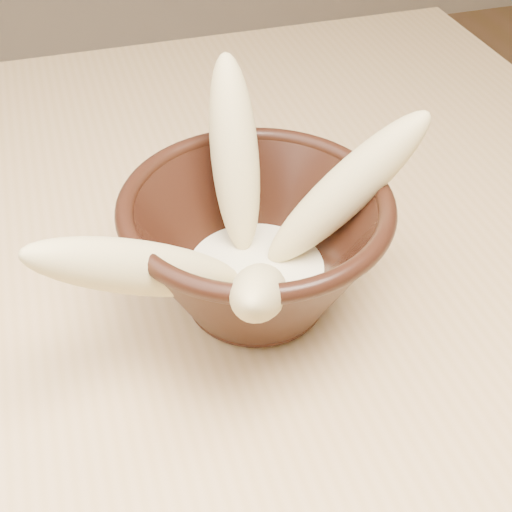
{
  "coord_description": "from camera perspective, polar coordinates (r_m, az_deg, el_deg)",
  "views": [
    {
      "loc": [
        0.01,
        -0.56,
        1.18
      ],
      "look_at": [
        0.14,
        -0.14,
        0.81
      ],
      "focal_mm": 50.0,
      "sensor_mm": 36.0,
      "label": 1
    }
  ],
  "objects": [
    {
      "name": "banana_upright",
      "position": [
        0.58,
        -1.71,
        8.11
      ],
      "size": [
        0.05,
        0.11,
        0.16
      ],
      "primitive_type": "ellipsoid",
      "rotation": [
        0.47,
        0.0,
        3.04
      ],
      "color": "#EDD68C",
      "rests_on": "bowl"
    },
    {
      "name": "table",
      "position": [
        0.75,
        -13.51,
        -2.92
      ],
      "size": [
        1.2,
        0.8,
        0.75
      ],
      "color": "tan",
      "rests_on": "ground"
    },
    {
      "name": "milk_puddle",
      "position": [
        0.58,
        0.0,
        -1.38
      ],
      "size": [
        0.12,
        0.12,
        0.02
      ],
      "primitive_type": "cylinder",
      "color": "#F0E8C1",
      "rests_on": "bowl"
    },
    {
      "name": "bowl",
      "position": [
        0.56,
        0.0,
        0.76
      ],
      "size": [
        0.21,
        0.21,
        0.11
      ],
      "rotation": [
        0.0,
        0.0,
        -0.08
      ],
      "color": "black",
      "rests_on": "table"
    },
    {
      "name": "banana_left",
      "position": [
        0.5,
        -9.02,
        -0.96
      ],
      "size": [
        0.18,
        0.1,
        0.14
      ],
      "primitive_type": "ellipsoid",
      "rotation": [
        0.98,
        0.0,
        -1.23
      ],
      "color": "#EDD68C",
      "rests_on": "bowl"
    },
    {
      "name": "banana_right",
      "position": [
        0.56,
        7.16,
        5.23
      ],
      "size": [
        0.15,
        0.05,
        0.15
      ],
      "primitive_type": "ellipsoid",
      "rotation": [
        0.77,
        0.0,
        1.5
      ],
      "color": "#EDD68C",
      "rests_on": "bowl"
    },
    {
      "name": "banana_front",
      "position": [
        0.49,
        0.25,
        -2.88
      ],
      "size": [
        0.09,
        0.14,
        0.12
      ],
      "primitive_type": "ellipsoid",
      "rotation": [
        0.92,
        0.0,
        -0.39
      ],
      "color": "#EDD68C",
      "rests_on": "bowl"
    }
  ]
}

